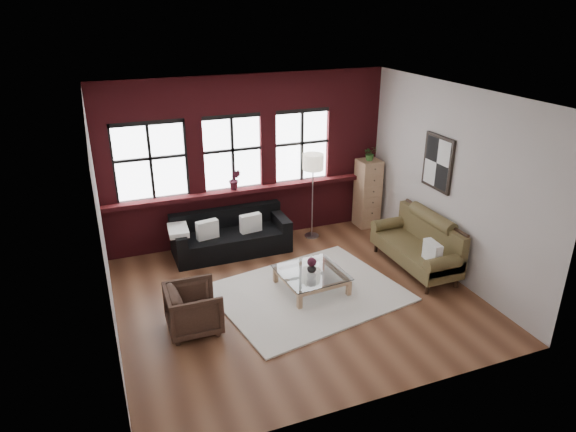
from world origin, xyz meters
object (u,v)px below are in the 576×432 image
object	(u,v)px
armchair	(194,309)
vase	(312,268)
vintage_settee	(416,243)
drawer_chest	(367,193)
floor_lamp	(313,193)
dark_sofa	(231,233)
coffee_table	(311,281)

from	to	relation	value
armchair	vase	distance (m)	2.05
vintage_settee	vase	bearing A→B (deg)	-179.44
armchair	drawer_chest	xyz separation A→B (m)	(4.14, 2.40, 0.37)
vintage_settee	armchair	bearing A→B (deg)	-174.06
floor_lamp	vintage_settee	bearing A→B (deg)	-58.42
dark_sofa	floor_lamp	xyz separation A→B (m)	(1.69, 0.08, 0.54)
vase	drawer_chest	bearing A→B (deg)	43.20
armchair	drawer_chest	world-z (taller)	drawer_chest
vintage_settee	floor_lamp	bearing A→B (deg)	121.58
coffee_table	vase	distance (m)	0.25
drawer_chest	vase	bearing A→B (deg)	-136.80
drawer_chest	armchair	bearing A→B (deg)	-149.90
dark_sofa	vase	size ratio (longest dim) A/B	13.69
vintage_settee	vase	world-z (taller)	vintage_settee
coffee_table	vase	bearing A→B (deg)	90.00
drawer_chest	floor_lamp	size ratio (longest dim) A/B	0.76
coffee_table	dark_sofa	bearing A→B (deg)	115.21
armchair	floor_lamp	distance (m)	3.70
armchair	drawer_chest	distance (m)	4.80
vintage_settee	coffee_table	distance (m)	2.02
dark_sofa	vintage_settee	xyz separation A→B (m)	(2.84, -1.79, 0.11)
vintage_settee	drawer_chest	world-z (taller)	drawer_chest
coffee_table	vase	world-z (taller)	vase
dark_sofa	armchair	xyz separation A→B (m)	(-1.16, -2.20, -0.04)
armchair	floor_lamp	size ratio (longest dim) A/B	0.41
vase	drawer_chest	size ratio (longest dim) A/B	0.11
floor_lamp	vase	bearing A→B (deg)	-113.91
coffee_table	drawer_chest	bearing A→B (deg)	43.20
armchair	coffee_table	xyz separation A→B (m)	(2.01, 0.40, -0.18)
armchair	vintage_settee	bearing A→B (deg)	-83.31
vase	coffee_table	bearing A→B (deg)	-90.00
armchair	drawer_chest	size ratio (longest dim) A/B	0.53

